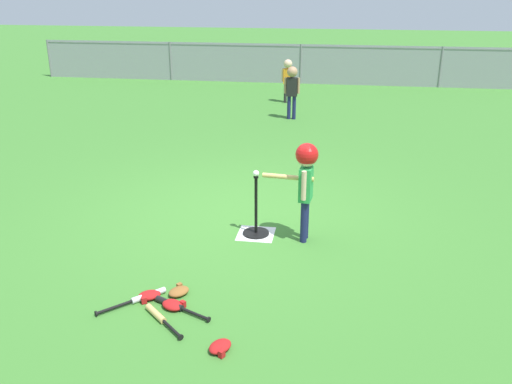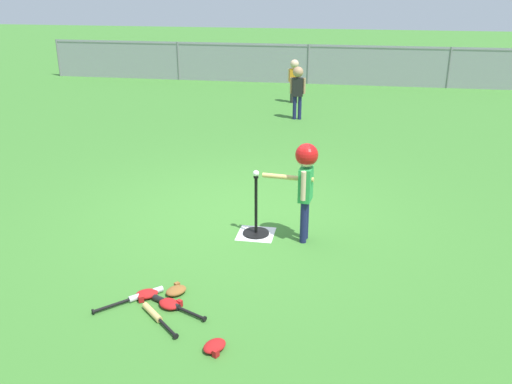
# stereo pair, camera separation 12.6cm
# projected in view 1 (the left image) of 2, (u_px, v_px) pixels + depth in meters

# --- Properties ---
(ground_plane) EXTENTS (60.00, 60.00, 0.00)m
(ground_plane) POSITION_uv_depth(u_px,v_px,m) (239.00, 214.00, 7.22)
(ground_plane) COLOR #3D7A2D
(home_plate) EXTENTS (0.44, 0.44, 0.01)m
(home_plate) POSITION_uv_depth(u_px,v_px,m) (256.00, 234.00, 6.65)
(home_plate) COLOR white
(home_plate) RESTS_ON ground_plane
(batting_tee) EXTENTS (0.32, 0.32, 0.75)m
(batting_tee) POSITION_uv_depth(u_px,v_px,m) (256.00, 225.00, 6.60)
(batting_tee) COLOR black
(batting_tee) RESTS_ON ground_plane
(baseball_on_tee) EXTENTS (0.07, 0.07, 0.07)m
(baseball_on_tee) POSITION_uv_depth(u_px,v_px,m) (256.00, 173.00, 6.36)
(baseball_on_tee) COLOR white
(baseball_on_tee) RESTS_ON batting_tee
(batter_child) EXTENTS (0.64, 0.34, 1.19)m
(batter_child) POSITION_uv_depth(u_px,v_px,m) (306.00, 172.00, 6.20)
(batter_child) COLOR #191E4C
(batter_child) RESTS_ON ground_plane
(fielder_deep_right) EXTENTS (0.32, 0.21, 1.07)m
(fielder_deep_right) POSITION_uv_depth(u_px,v_px,m) (288.00, 75.00, 13.55)
(fielder_deep_right) COLOR #262626
(fielder_deep_right) RESTS_ON ground_plane
(fielder_near_right) EXTENTS (0.34, 0.23, 1.15)m
(fielder_near_right) POSITION_uv_depth(u_px,v_px,m) (292.00, 86.00, 11.91)
(fielder_near_right) COLOR #191E4C
(fielder_near_right) RESTS_ON ground_plane
(spare_bat_silver) EXTENTS (0.54, 0.55, 0.06)m
(spare_bat_silver) POSITION_uv_depth(u_px,v_px,m) (142.00, 298.00, 5.26)
(spare_bat_silver) COLOR silver
(spare_bat_silver) RESTS_ON ground_plane
(spare_bat_wood) EXTENTS (0.48, 0.46, 0.06)m
(spare_bat_wood) POSITION_uv_depth(u_px,v_px,m) (159.00, 317.00, 4.96)
(spare_bat_wood) COLOR #DBB266
(spare_bat_wood) RESTS_ON ground_plane
(spare_bat_black) EXTENTS (0.60, 0.32, 0.06)m
(spare_bat_black) POSITION_uv_depth(u_px,v_px,m) (175.00, 306.00, 5.13)
(spare_bat_black) COLOR black
(spare_bat_black) RESTS_ON ground_plane
(glove_by_plate) EXTENTS (0.24, 0.27, 0.07)m
(glove_by_plate) POSITION_uv_depth(u_px,v_px,m) (220.00, 347.00, 4.54)
(glove_by_plate) COLOR #B21919
(glove_by_plate) RESTS_ON ground_plane
(glove_near_bats) EXTENTS (0.26, 0.27, 0.07)m
(glove_near_bats) POSITION_uv_depth(u_px,v_px,m) (179.00, 291.00, 5.36)
(glove_near_bats) COLOR brown
(glove_near_bats) RESTS_ON ground_plane
(glove_tossed_aside) EXTENTS (0.27, 0.25, 0.07)m
(glove_tossed_aside) POSITION_uv_depth(u_px,v_px,m) (149.00, 295.00, 5.29)
(glove_tossed_aside) COLOR #B21919
(glove_tossed_aside) RESTS_ON ground_plane
(glove_outfield_drop) EXTENTS (0.27, 0.25, 0.07)m
(glove_outfield_drop) POSITION_uv_depth(u_px,v_px,m) (173.00, 305.00, 5.13)
(glove_outfield_drop) COLOR #B21919
(glove_outfield_drop) RESTS_ON ground_plane
(outfield_fence) EXTENTS (16.06, 0.06, 1.15)m
(outfield_fence) POSITION_uv_depth(u_px,v_px,m) (301.00, 63.00, 16.14)
(outfield_fence) COLOR slate
(outfield_fence) RESTS_ON ground_plane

